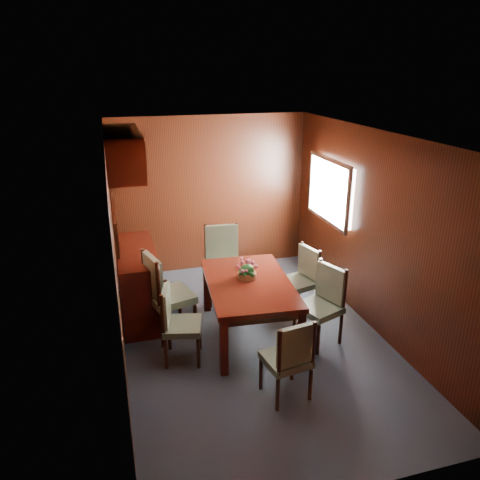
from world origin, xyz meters
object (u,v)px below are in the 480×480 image
object	(u,v)px
sideboard	(138,282)
flower_centerpiece	(247,269)
chair_left_near	(176,320)
chair_right_near	(323,300)
chair_head	(290,356)
dining_table	(249,289)

from	to	relation	value
sideboard	flower_centerpiece	xyz separation A→B (m)	(1.23, -0.80, 0.38)
chair_left_near	chair_right_near	bearing A→B (deg)	100.82
chair_head	flower_centerpiece	bearing A→B (deg)	82.61
dining_table	chair_head	bearing A→B (deg)	-83.28
sideboard	flower_centerpiece	size ratio (longest dim) A/B	5.83
chair_left_near	flower_centerpiece	bearing A→B (deg)	124.70
chair_head	flower_centerpiece	size ratio (longest dim) A/B	3.66
sideboard	dining_table	size ratio (longest dim) A/B	0.87
chair_head	flower_centerpiece	world-z (taller)	flower_centerpiece
chair_right_near	flower_centerpiece	bearing A→B (deg)	40.61
sideboard	dining_table	bearing A→B (deg)	-36.34
chair_right_near	flower_centerpiece	world-z (taller)	flower_centerpiece
sideboard	chair_left_near	bearing A→B (deg)	-74.61
chair_right_near	chair_head	world-z (taller)	chair_right_near
sideboard	chair_right_near	distance (m)	2.37
chair_left_near	chair_head	world-z (taller)	chair_left_near
sideboard	chair_left_near	size ratio (longest dim) A/B	1.58
dining_table	chair_right_near	xyz separation A→B (m)	(0.80, -0.33, -0.09)
sideboard	chair_right_near	bearing A→B (deg)	-31.29
sideboard	chair_head	xyz separation A→B (m)	(1.26, -2.11, 0.04)
flower_centerpiece	chair_head	bearing A→B (deg)	-88.58
dining_table	chair_right_near	world-z (taller)	chair_right_near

